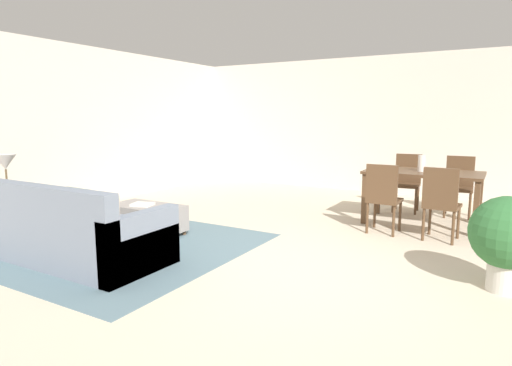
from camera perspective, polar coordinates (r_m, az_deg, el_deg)
ground_plane at (r=4.41m, az=4.54°, el=-11.42°), size 10.80×10.80×0.00m
wall_back at (r=8.92m, az=18.81°, el=7.23°), size 9.00×0.12×2.70m
wall_left at (r=7.58m, az=-25.97°, el=6.61°), size 0.12×11.00×2.70m
area_rug at (r=5.47m, az=-18.02°, el=-7.78°), size 3.00×2.80×0.01m
couch at (r=5.01m, az=-23.15°, el=-6.15°), size 2.05×0.95×0.86m
ottoman_table at (r=5.79m, az=-14.23°, el=-4.45°), size 0.97×0.53×0.39m
side_table at (r=6.13m, az=-29.87°, el=-2.65°), size 0.40×0.40×0.54m
table_lamp at (r=6.06m, az=-30.25°, el=2.21°), size 0.26×0.26×0.53m
dining_table at (r=6.51m, az=21.22°, el=0.59°), size 1.55×0.87×0.76m
dining_chair_near_left at (r=5.83m, az=16.46°, el=-1.49°), size 0.41×0.41×0.92m
dining_chair_near_right at (r=5.71m, az=23.29°, el=-2.06°), size 0.43×0.43×0.92m
dining_chair_far_left at (r=7.38m, az=19.38°, el=0.49°), size 0.43×0.43×0.92m
dining_chair_far_right at (r=7.30m, az=25.29°, el=0.05°), size 0.42×0.42×0.92m
vase_centerpiece at (r=6.45m, az=21.08°, el=2.43°), size 0.10×0.10×0.23m
book_on_ottoman at (r=5.74m, az=-14.77°, el=-2.74°), size 0.30×0.26×0.03m
potted_plant at (r=4.34m, az=30.33°, el=-6.06°), size 0.64×0.64×0.85m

